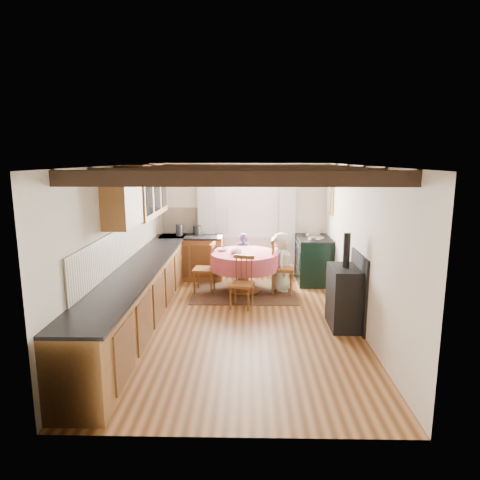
{
  "coord_description": "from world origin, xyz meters",
  "views": [
    {
      "loc": [
        0.14,
        -6.21,
        2.51
      ],
      "look_at": [
        0.0,
        0.8,
        1.15
      ],
      "focal_mm": 31.79,
      "sensor_mm": 36.0,
      "label": 1
    }
  ],
  "objects_px": {
    "chair_near": "(242,282)",
    "cast_iron_stove": "(345,281)",
    "child_right": "(281,262)",
    "chair_left": "(204,267)",
    "aga_range": "(313,259)",
    "dining_table": "(244,272)",
    "child_far": "(243,257)",
    "cup": "(237,252)",
    "chair_right": "(282,266)"
  },
  "relations": [
    {
      "from": "chair_right",
      "to": "cast_iron_stove",
      "type": "xyz_separation_m",
      "value": [
        0.8,
        -1.6,
        0.19
      ]
    },
    {
      "from": "chair_left",
      "to": "chair_right",
      "type": "relative_size",
      "value": 0.91
    },
    {
      "from": "chair_left",
      "to": "aga_range",
      "type": "xyz_separation_m",
      "value": [
        2.16,
        0.72,
        -0.0
      ]
    },
    {
      "from": "cast_iron_stove",
      "to": "child_right",
      "type": "height_order",
      "value": "cast_iron_stove"
    },
    {
      "from": "child_right",
      "to": "cup",
      "type": "bearing_deg",
      "value": 117.53
    },
    {
      "from": "chair_near",
      "to": "cast_iron_stove",
      "type": "distance_m",
      "value": 1.76
    },
    {
      "from": "chair_near",
      "to": "child_right",
      "type": "height_order",
      "value": "child_right"
    },
    {
      "from": "chair_left",
      "to": "child_right",
      "type": "distance_m",
      "value": 1.46
    },
    {
      "from": "cast_iron_stove",
      "to": "child_right",
      "type": "relative_size",
      "value": 1.26
    },
    {
      "from": "dining_table",
      "to": "chair_left",
      "type": "bearing_deg",
      "value": 179.63
    },
    {
      "from": "chair_near",
      "to": "chair_right",
      "type": "bearing_deg",
      "value": 61.52
    },
    {
      "from": "dining_table",
      "to": "chair_left",
      "type": "relative_size",
      "value": 1.34
    },
    {
      "from": "chair_right",
      "to": "cast_iron_stove",
      "type": "height_order",
      "value": "cast_iron_stove"
    },
    {
      "from": "child_right",
      "to": "child_far",
      "type": "bearing_deg",
      "value": 57.49
    },
    {
      "from": "child_right",
      "to": "cup",
      "type": "height_order",
      "value": "child_right"
    },
    {
      "from": "chair_near",
      "to": "chair_left",
      "type": "height_order",
      "value": "chair_left"
    },
    {
      "from": "aga_range",
      "to": "child_far",
      "type": "height_order",
      "value": "child_far"
    },
    {
      "from": "chair_right",
      "to": "cup",
      "type": "relative_size",
      "value": 10.0
    },
    {
      "from": "cast_iron_stove",
      "to": "child_right",
      "type": "xyz_separation_m",
      "value": [
        -0.81,
        1.75,
        -0.15
      ]
    },
    {
      "from": "chair_near",
      "to": "child_right",
      "type": "xyz_separation_m",
      "value": [
        0.74,
        0.95,
        0.12
      ]
    },
    {
      "from": "chair_left",
      "to": "child_far",
      "type": "bearing_deg",
      "value": 140.53
    },
    {
      "from": "aga_range",
      "to": "child_far",
      "type": "distance_m",
      "value": 1.44
    },
    {
      "from": "chair_left",
      "to": "child_far",
      "type": "distance_m",
      "value": 1.02
    },
    {
      "from": "chair_near",
      "to": "aga_range",
      "type": "relative_size",
      "value": 0.86
    },
    {
      "from": "cast_iron_stove",
      "to": "chair_left",
      "type": "bearing_deg",
      "value": 144.13
    },
    {
      "from": "cast_iron_stove",
      "to": "cup",
      "type": "xyz_separation_m",
      "value": [
        -1.65,
        1.44,
        0.1
      ]
    },
    {
      "from": "chair_right",
      "to": "child_right",
      "type": "height_order",
      "value": "child_right"
    },
    {
      "from": "cup",
      "to": "dining_table",
      "type": "bearing_deg",
      "value": 55.95
    },
    {
      "from": "chair_right",
      "to": "cup",
      "type": "bearing_deg",
      "value": 107.76
    },
    {
      "from": "chair_right",
      "to": "cup",
      "type": "height_order",
      "value": "chair_right"
    },
    {
      "from": "chair_right",
      "to": "child_far",
      "type": "relative_size",
      "value": 1.03
    },
    {
      "from": "chair_right",
      "to": "aga_range",
      "type": "height_order",
      "value": "chair_right"
    },
    {
      "from": "chair_left",
      "to": "cast_iron_stove",
      "type": "bearing_deg",
      "value": 59.61
    },
    {
      "from": "dining_table",
      "to": "aga_range",
      "type": "bearing_deg",
      "value": 27.35
    },
    {
      "from": "chair_right",
      "to": "child_right",
      "type": "distance_m",
      "value": 0.15
    },
    {
      "from": "dining_table",
      "to": "chair_near",
      "type": "xyz_separation_m",
      "value": [
        -0.04,
        -0.84,
        0.06
      ]
    },
    {
      "from": "cast_iron_stove",
      "to": "cup",
      "type": "distance_m",
      "value": 2.19
    },
    {
      "from": "chair_near",
      "to": "cast_iron_stove",
      "type": "xyz_separation_m",
      "value": [
        1.55,
        -0.79,
        0.27
      ]
    },
    {
      "from": "aga_range",
      "to": "cast_iron_stove",
      "type": "xyz_separation_m",
      "value": [
        0.11,
        -2.36,
        0.24
      ]
    },
    {
      "from": "chair_right",
      "to": "dining_table",
      "type": "bearing_deg",
      "value": 94.31
    },
    {
      "from": "chair_right",
      "to": "child_right",
      "type": "relative_size",
      "value": 0.92
    },
    {
      "from": "child_far",
      "to": "cup",
      "type": "distance_m",
      "value": 0.98
    },
    {
      "from": "chair_left",
      "to": "child_far",
      "type": "xyz_separation_m",
      "value": [
        0.72,
        0.72,
        0.03
      ]
    },
    {
      "from": "dining_table",
      "to": "child_far",
      "type": "xyz_separation_m",
      "value": [
        -0.04,
        0.73,
        0.12
      ]
    },
    {
      "from": "chair_right",
      "to": "cast_iron_stove",
      "type": "relative_size",
      "value": 0.73
    },
    {
      "from": "child_right",
      "to": "chair_left",
      "type": "bearing_deg",
      "value": 101.57
    },
    {
      "from": "dining_table",
      "to": "child_right",
      "type": "bearing_deg",
      "value": 8.88
    },
    {
      "from": "aga_range",
      "to": "child_right",
      "type": "height_order",
      "value": "child_right"
    },
    {
      "from": "dining_table",
      "to": "cup",
      "type": "height_order",
      "value": "cup"
    },
    {
      "from": "cast_iron_stove",
      "to": "cup",
      "type": "height_order",
      "value": "cast_iron_stove"
    }
  ]
}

